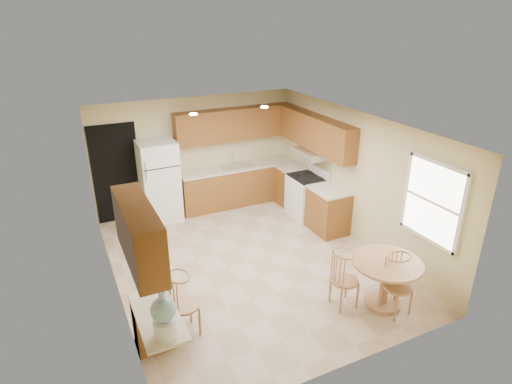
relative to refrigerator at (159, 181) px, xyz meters
name	(u,v)px	position (x,y,z in m)	size (l,w,h in m)	color
floor	(249,262)	(0.95, -2.40, -0.86)	(5.50, 5.50, 0.00)	tan
ceiling	(248,125)	(0.95, -2.40, 1.64)	(4.50, 5.50, 0.02)	white
wall_back	(196,153)	(0.95, 0.35, 0.39)	(4.50, 0.02, 2.50)	#CDC08A
wall_front	(348,285)	(0.95, -5.15, 0.39)	(4.50, 0.02, 2.50)	#CDC08A
wall_left	(110,225)	(-1.30, -2.40, 0.39)	(0.02, 5.50, 2.50)	#CDC08A
wall_right	(356,177)	(3.20, -2.40, 0.39)	(0.02, 5.50, 2.50)	#CDC08A
doorway	(116,174)	(-0.80, 0.34, 0.19)	(0.90, 0.02, 2.10)	black
base_cab_back	(239,185)	(1.83, 0.05, -0.43)	(2.75, 0.60, 0.87)	brown
counter_back	(238,167)	(1.83, 0.05, 0.03)	(2.75, 0.63, 0.04)	beige
base_cab_right_a	(292,186)	(2.90, -0.54, -0.43)	(0.60, 0.59, 0.87)	brown
counter_right_a	(292,168)	(2.90, -0.54, 0.03)	(0.63, 0.59, 0.04)	beige
base_cab_right_b	(328,211)	(2.90, -2.00, -0.43)	(0.60, 0.80, 0.87)	brown
counter_right_b	(329,190)	(2.90, -2.00, 0.03)	(0.63, 0.80, 0.04)	beige
upper_cab_back	(235,124)	(1.83, 0.19, 0.99)	(2.75, 0.33, 0.70)	brown
upper_cab_right	(315,132)	(3.04, -1.19, 0.99)	(0.33, 2.42, 0.70)	brown
upper_cab_left	(139,234)	(-1.13, -4.00, 0.99)	(0.33, 1.40, 0.70)	brown
sink	(237,166)	(1.80, 0.05, 0.05)	(0.78, 0.44, 0.01)	silver
range_hood	(312,153)	(2.95, -1.22, 0.56)	(0.50, 0.76, 0.14)	silver
desk_pedestal	(153,322)	(-1.05, -3.72, -0.50)	(0.48, 0.42, 0.72)	brown
desk_top	(157,316)	(-1.05, -4.10, -0.11)	(0.50, 1.20, 0.04)	beige
window	(433,202)	(3.18, -4.25, 0.64)	(0.06, 1.12, 1.30)	white
can_light_a	(193,114)	(0.45, -1.20, 1.62)	(0.14, 0.14, 0.02)	white
can_light_b	(264,107)	(1.85, -1.20, 1.62)	(0.14, 0.14, 0.02)	white
refrigerator	(159,181)	(0.00, 0.00, 0.00)	(0.76, 0.74, 1.73)	white
stove	(306,196)	(2.88, -1.22, -0.40)	(0.65, 0.76, 1.09)	white
dining_table	(385,277)	(2.29, -4.38, -0.37)	(1.03, 1.03, 0.76)	tan
chair_table_a	(349,277)	(1.74, -4.22, -0.30)	(0.41, 0.53, 0.92)	tan
chair_table_b	(403,283)	(2.34, -4.69, -0.30)	(0.41, 0.41, 0.93)	tan
chair_desk	(186,302)	(-0.60, -3.76, -0.29)	(0.42, 0.54, 0.94)	tan
water_crock	(164,317)	(-1.05, -4.52, 0.17)	(0.29, 0.29, 0.59)	white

